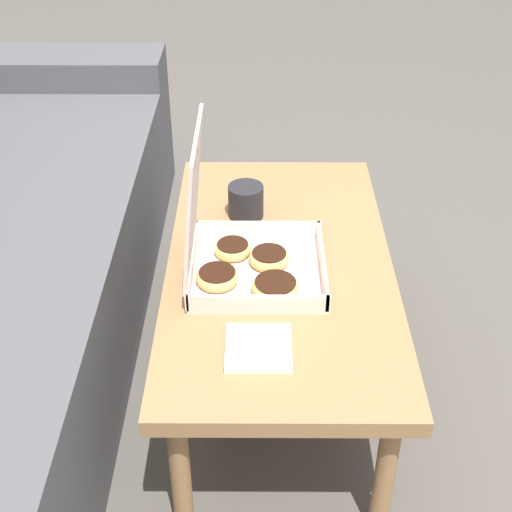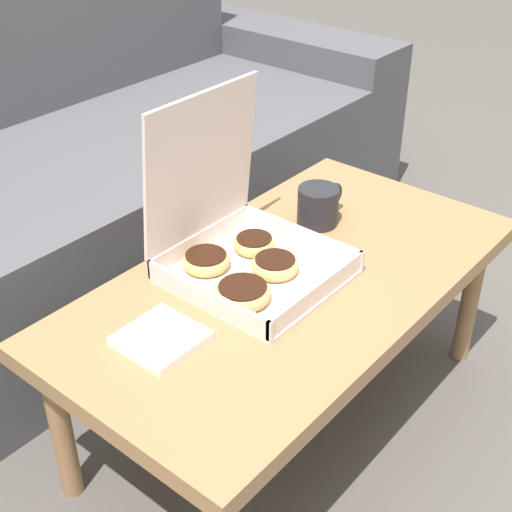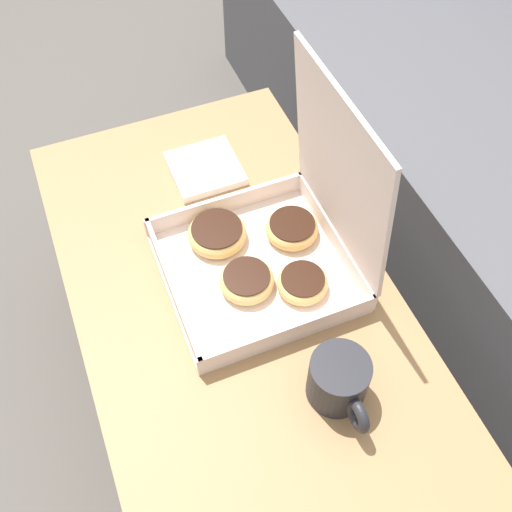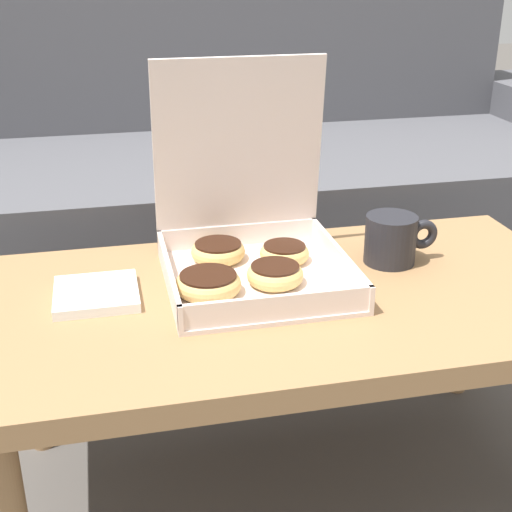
# 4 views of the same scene
# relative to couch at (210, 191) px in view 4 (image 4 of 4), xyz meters

# --- Properties ---
(ground_plane) EXTENTS (12.00, 12.00, 0.00)m
(ground_plane) POSITION_rel_couch_xyz_m (0.00, -0.83, -0.30)
(ground_plane) COLOR #514C47
(couch) EXTENTS (2.40, 0.85, 0.90)m
(couch) POSITION_rel_couch_xyz_m (0.00, 0.00, 0.00)
(couch) COLOR #4C4C51
(couch) RESTS_ON ground_plane
(coffee_table) EXTENTS (1.04, 0.55, 0.40)m
(coffee_table) POSITION_rel_couch_xyz_m (0.00, -0.88, 0.06)
(coffee_table) COLOR #997047
(coffee_table) RESTS_ON ground_plane
(pastry_box) EXTENTS (0.31, 0.32, 0.37)m
(pastry_box) POSITION_rel_couch_xyz_m (-0.06, -0.79, 0.16)
(pastry_box) COLOR silver
(pastry_box) RESTS_ON coffee_table
(coffee_mug) EXTENTS (0.14, 0.09, 0.09)m
(coffee_mug) POSITION_rel_couch_xyz_m (0.22, -0.79, 0.15)
(coffee_mug) COLOR #232328
(coffee_mug) RESTS_ON coffee_table
(napkin_stack) EXTENTS (0.14, 0.14, 0.02)m
(napkin_stack) POSITION_rel_couch_xyz_m (-0.32, -0.83, 0.11)
(napkin_stack) COLOR white
(napkin_stack) RESTS_ON coffee_table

